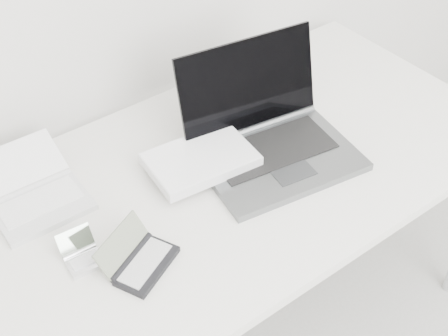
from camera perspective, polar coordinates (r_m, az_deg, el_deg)
desk at (r=1.67m, az=-0.01°, el=-1.55°), size 1.60×0.80×0.73m
laptop_large at (r=1.66m, az=2.45°, el=2.21°), size 0.56×0.41×0.27m
netbook_open_white at (r=1.62m, az=-16.87°, el=-2.40°), size 0.23×0.29×0.07m
pda_silver at (r=1.46m, az=-12.83°, el=-7.84°), size 0.09×0.10×0.06m
palmtop_charcoal at (r=1.42m, az=-7.70°, el=-8.37°), size 0.19×0.18×0.08m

